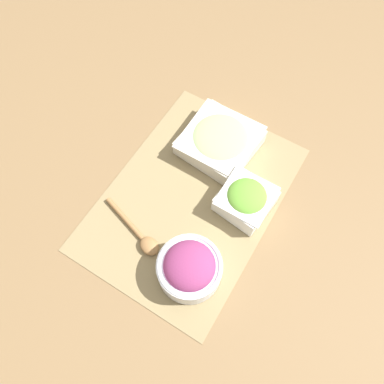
{
  "coord_description": "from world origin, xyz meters",
  "views": [
    {
      "loc": [
        -0.34,
        -0.21,
        0.87
      ],
      "look_at": [
        0.0,
        0.0,
        0.03
      ],
      "focal_mm": 35.0,
      "sensor_mm": 36.0,
      "label": 1
    }
  ],
  "objects_px": {
    "cucumber_bowl": "(220,141)",
    "wooden_spoon": "(142,237)",
    "lettuce_bowl": "(246,199)",
    "onion_bowl": "(189,268)"
  },
  "relations": [
    {
      "from": "lettuce_bowl",
      "to": "wooden_spoon",
      "type": "distance_m",
      "value": 0.27
    },
    {
      "from": "cucumber_bowl",
      "to": "wooden_spoon",
      "type": "bearing_deg",
      "value": 174.58
    },
    {
      "from": "onion_bowl",
      "to": "wooden_spoon",
      "type": "height_order",
      "value": "onion_bowl"
    },
    {
      "from": "cucumber_bowl",
      "to": "onion_bowl",
      "type": "distance_m",
      "value": 0.35
    },
    {
      "from": "lettuce_bowl",
      "to": "cucumber_bowl",
      "type": "bearing_deg",
      "value": 49.8
    },
    {
      "from": "wooden_spoon",
      "to": "lettuce_bowl",
      "type": "bearing_deg",
      "value": -39.5
    },
    {
      "from": "cucumber_bowl",
      "to": "lettuce_bowl",
      "type": "bearing_deg",
      "value": -130.2
    },
    {
      "from": "cucumber_bowl",
      "to": "lettuce_bowl",
      "type": "relative_size",
      "value": 1.47
    },
    {
      "from": "cucumber_bowl",
      "to": "wooden_spoon",
      "type": "height_order",
      "value": "cucumber_bowl"
    },
    {
      "from": "lettuce_bowl",
      "to": "wooden_spoon",
      "type": "bearing_deg",
      "value": 140.5
    }
  ]
}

